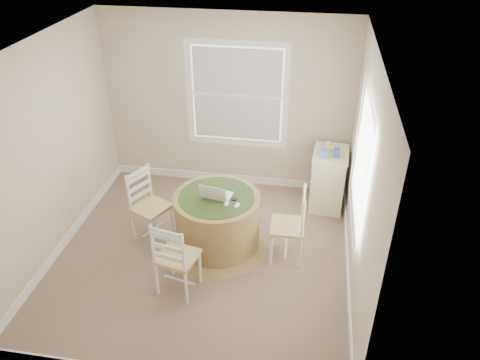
# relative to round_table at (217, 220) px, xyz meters

# --- Properties ---
(room) EXTENTS (3.64, 3.64, 2.64)m
(room) POSITION_rel_round_table_xyz_m (0.00, -0.05, 0.88)
(room) COLOR #7D634F
(room) RESTS_ON ground
(round_table) EXTENTS (1.24, 1.24, 0.77)m
(round_table) POSITION_rel_round_table_xyz_m (0.00, 0.00, 0.00)
(round_table) COLOR #A28548
(round_table) RESTS_ON ground
(chair_left) EXTENTS (0.55, 0.55, 0.95)m
(chair_left) POSITION_rel_round_table_xyz_m (-0.87, 0.05, 0.06)
(chair_left) COLOR white
(chair_left) RESTS_ON ground
(chair_near) EXTENTS (0.50, 0.48, 0.95)m
(chair_near) POSITION_rel_round_table_xyz_m (-0.29, -0.81, 0.06)
(chair_near) COLOR white
(chair_near) RESTS_ON ground
(chair_right) EXTENTS (0.41, 0.43, 0.95)m
(chair_right) POSITION_rel_round_table_xyz_m (0.87, -0.06, 0.06)
(chair_right) COLOR white
(chair_right) RESTS_ON ground
(laptop) EXTENTS (0.38, 0.35, 0.23)m
(laptop) POSITION_rel_round_table_xyz_m (0.00, 0.00, 0.38)
(laptop) COLOR white
(laptop) RESTS_ON round_table
(mouse) EXTENTS (0.08, 0.11, 0.03)m
(mouse) POSITION_rel_round_table_xyz_m (0.14, -0.14, 0.35)
(mouse) COLOR white
(mouse) RESTS_ON round_table
(phone) EXTENTS (0.06, 0.10, 0.02)m
(phone) POSITION_rel_round_table_xyz_m (0.28, -0.14, 0.35)
(phone) COLOR #B7BABF
(phone) RESTS_ON round_table
(keys) EXTENTS (0.07, 0.06, 0.02)m
(keys) POSITION_rel_round_table_xyz_m (0.22, -0.03, 0.35)
(keys) COLOR black
(keys) RESTS_ON round_table
(corner_chest) EXTENTS (0.53, 0.67, 0.86)m
(corner_chest) POSITION_rel_round_table_xyz_m (1.36, 1.18, 0.01)
(corner_chest) COLOR #F8F4BA
(corner_chest) RESTS_ON ground
(tissue_box) EXTENTS (0.13, 0.13, 0.10)m
(tissue_box) POSITION_rel_round_table_xyz_m (1.24, 1.04, 0.49)
(tissue_box) COLOR #5A8ACF
(tissue_box) RESTS_ON corner_chest
(box_yellow) EXTENTS (0.16, 0.11, 0.06)m
(box_yellow) POSITION_rel_round_table_xyz_m (1.39, 1.24, 0.47)
(box_yellow) COLOR #DBF255
(box_yellow) RESTS_ON corner_chest
(box_blue) EXTENTS (0.08, 0.08, 0.12)m
(box_blue) POSITION_rel_round_table_xyz_m (1.43, 1.06, 0.50)
(box_blue) COLOR #355AA1
(box_blue) RESTS_ON corner_chest
(cup_cream) EXTENTS (0.07, 0.07, 0.09)m
(cup_cream) POSITION_rel_round_table_xyz_m (1.31, 1.33, 0.49)
(cup_cream) COLOR beige
(cup_cream) RESTS_ON corner_chest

